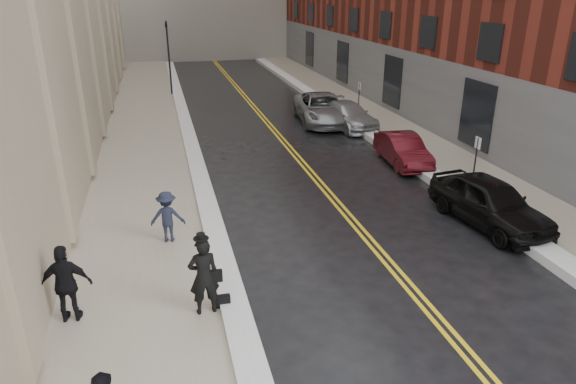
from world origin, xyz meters
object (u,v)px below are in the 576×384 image
car_maroon (403,150)px  pedestrian_main (204,276)px  pedestrian_c (67,284)px  car_black (490,202)px  car_silver_far (322,108)px  pedestrian_b (167,217)px  car_silver_near (348,115)px

car_maroon → pedestrian_main: 13.51m
car_maroon → pedestrian_c: 15.60m
car_black → pedestrian_c: size_ratio=2.43×
car_silver_far → pedestrian_b: bearing=-118.4°
car_black → car_maroon: car_black is taller
pedestrian_b → car_silver_near: bearing=-123.2°
car_black → pedestrian_b: size_ratio=2.92×
car_silver_far → car_silver_near: bearing=-47.7°
car_maroon → pedestrian_b: pedestrian_b is taller
car_silver_far → pedestrian_main: 19.48m
pedestrian_main → pedestrian_b: (-0.72, 4.03, -0.18)m
car_maroon → pedestrian_main: (-9.69, -9.39, 0.46)m
car_black → pedestrian_c: (-12.78, -2.49, 0.32)m
pedestrian_b → pedestrian_c: 4.29m
car_silver_near → pedestrian_c: 20.10m
car_black → pedestrian_b: pedestrian_b is taller
car_black → car_silver_far: bearing=87.8°
car_maroon → car_silver_near: (-0.11, 6.67, 0.02)m
car_silver_near → pedestrian_b: 15.84m
pedestrian_c → pedestrian_b: bearing=-116.9°
car_black → pedestrian_c: pedestrian_c is taller
car_maroon → car_silver_near: car_silver_near is taller
car_black → car_silver_near: size_ratio=0.99×
car_maroon → pedestrian_main: size_ratio=2.07×
car_silver_near → pedestrian_main: size_ratio=2.42×
car_silver_far → pedestrian_c: bearing=-118.2°
car_maroon → pedestrian_main: pedestrian_main is taller
car_maroon → car_silver_near: bearing=95.6°
car_black → car_maroon: bearing=83.2°
pedestrian_b → pedestrian_c: (-2.36, -3.57, 0.16)m
car_black → car_maroon: size_ratio=1.15×
car_maroon → car_silver_far: car_silver_far is taller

